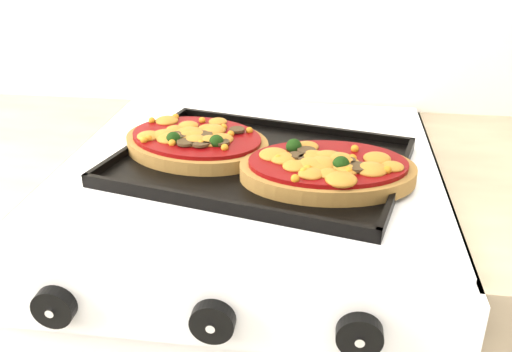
# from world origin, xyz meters

# --- Properties ---
(control_panel) EXTENTS (0.60, 0.02, 0.09)m
(control_panel) POSITION_xyz_m (0.01, 1.39, 0.85)
(control_panel) COLOR white
(control_panel) RESTS_ON stove
(knob_left) EXTENTS (0.05, 0.02, 0.05)m
(knob_left) POSITION_xyz_m (-0.18, 1.37, 0.85)
(knob_left) COLOR black
(knob_left) RESTS_ON control_panel
(knob_center) EXTENTS (0.05, 0.02, 0.05)m
(knob_center) POSITION_xyz_m (0.01, 1.37, 0.85)
(knob_center) COLOR black
(knob_center) RESTS_ON control_panel
(knob_right) EXTENTS (0.05, 0.02, 0.05)m
(knob_right) POSITION_xyz_m (0.17, 1.37, 0.85)
(knob_right) COLOR black
(knob_right) RESTS_ON control_panel
(baking_tray) EXTENTS (0.49, 0.41, 0.02)m
(baking_tray) POSITION_xyz_m (0.02, 1.67, 0.92)
(baking_tray) COLOR black
(baking_tray) RESTS_ON stove
(pizza_left) EXTENTS (0.29, 0.25, 0.04)m
(pizza_left) POSITION_xyz_m (-0.08, 1.70, 0.94)
(pizza_left) COLOR olive
(pizza_left) RESTS_ON baking_tray
(pizza_right) EXTENTS (0.27, 0.20, 0.04)m
(pizza_right) POSITION_xyz_m (0.13, 1.62, 0.94)
(pizza_right) COLOR olive
(pizza_right) RESTS_ON baking_tray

